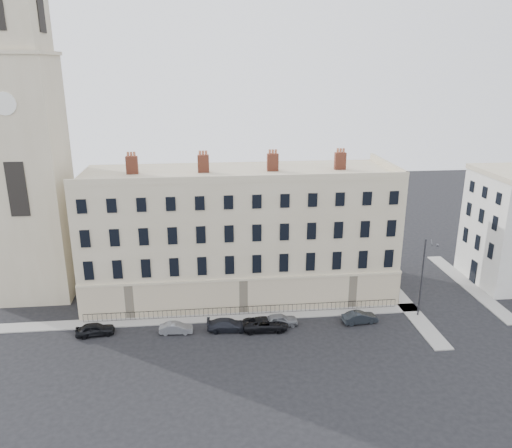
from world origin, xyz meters
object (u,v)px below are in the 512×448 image
object	(u,v)px
car_a	(95,329)
car_f	(360,317)
car_d	(266,324)
car_b	(176,328)
streetlamp	(423,275)
car_c	(228,325)
car_e	(280,320)

from	to	relation	value
car_a	car_f	xyz separation A→B (m)	(28.05, -0.39, -0.03)
car_d	car_f	world-z (taller)	car_d
car_b	car_d	xyz separation A→B (m)	(9.38, -0.30, 0.10)
car_f	streetlamp	distance (m)	8.30
car_c	car_d	xyz separation A→B (m)	(3.98, -0.30, 0.04)
car_d	car_e	bearing A→B (deg)	-66.60
car_d	car_f	xyz separation A→B (m)	(10.35, 0.40, -0.04)
car_f	streetlamp	size ratio (longest dim) A/B	0.42
car_c	car_d	world-z (taller)	car_d
car_e	streetlamp	world-z (taller)	streetlamp
car_b	car_c	size ratio (longest dim) A/B	0.79
car_d	car_f	bearing A→B (deg)	-87.05
car_b	car_d	bearing A→B (deg)	-89.18
car_c	car_e	size ratio (longest dim) A/B	1.12
car_f	car_d	bearing A→B (deg)	85.77
car_f	streetlamp	bearing A→B (deg)	-90.56
car_c	streetlamp	distance (m)	21.79
car_a	car_b	size ratio (longest dim) A/B	1.13
car_d	streetlamp	world-z (taller)	streetlamp
car_d	car_e	world-z (taller)	car_d
car_f	streetlamp	world-z (taller)	streetlamp
car_c	streetlamp	bearing A→B (deg)	-84.94
car_c	streetlamp	xyz separation A→B (m)	(21.33, 0.82, 4.41)
car_a	car_e	size ratio (longest dim) A/B	1.00
car_e	car_c	bearing A→B (deg)	87.56
car_a	car_f	bearing A→B (deg)	-99.17
car_c	car_f	xyz separation A→B (m)	(14.33, 0.10, -0.00)
car_d	car_f	distance (m)	10.36
car_b	streetlamp	bearing A→B (deg)	-85.58
car_f	car_e	bearing A→B (deg)	81.74
car_d	car_c	bearing A→B (deg)	86.48
car_b	car_f	bearing A→B (deg)	-87.05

